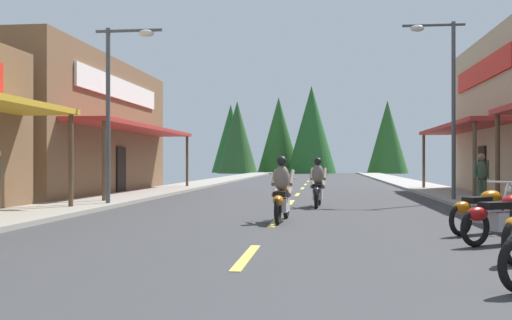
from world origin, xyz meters
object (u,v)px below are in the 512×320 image
at_px(streetlamp_left, 119,89).
at_px(motorcycle_parked_right_3, 505,216).
at_px(rider_cruising_lead, 282,194).
at_px(pedestrian_by_shop, 481,176).
at_px(rider_cruising_trailing, 318,186).
at_px(streetlamp_right, 444,85).
at_px(motorcycle_parked_right_4, 484,209).

distance_m(streetlamp_left, motorcycle_parked_right_3, 12.60).
distance_m(rider_cruising_lead, pedestrian_by_shop, 8.03).
relative_size(motorcycle_parked_right_3, rider_cruising_trailing, 0.86).
distance_m(streetlamp_left, rider_cruising_lead, 7.52).
bearing_deg(rider_cruising_trailing, rider_cruising_lead, 173.39).
height_order(streetlamp_right, pedestrian_by_shop, streetlamp_right).
relative_size(motorcycle_parked_right_4, rider_cruising_lead, 0.80).
relative_size(streetlamp_right, rider_cruising_lead, 2.97).
bearing_deg(streetlamp_right, motorcycle_parked_right_4, -96.47).
bearing_deg(streetlamp_right, rider_cruising_lead, -125.32).
distance_m(motorcycle_parked_right_4, pedestrian_by_shop, 7.49).
bearing_deg(pedestrian_by_shop, rider_cruising_trailing, -105.18).
distance_m(motorcycle_parked_right_3, rider_cruising_lead, 5.33).
xyz_separation_m(rider_cruising_lead, pedestrian_by_shop, (5.96, 5.37, 0.34)).
xyz_separation_m(streetlamp_right, pedestrian_by_shop, (0.76, -1.97, -3.15)).
bearing_deg(motorcycle_parked_right_4, rider_cruising_trailing, 77.08).
xyz_separation_m(streetlamp_left, streetlamp_right, (10.69, 3.25, 0.37)).
relative_size(streetlamp_left, pedestrian_by_shop, 3.34).
bearing_deg(streetlamp_right, pedestrian_by_shop, -68.88).
bearing_deg(rider_cruising_trailing, streetlamp_right, -56.25).
relative_size(streetlamp_left, rider_cruising_trailing, 2.66).
xyz_separation_m(motorcycle_parked_right_4, pedestrian_by_shop, (1.80, 7.25, 0.50)).
distance_m(motorcycle_parked_right_4, rider_cruising_lead, 4.56).
height_order(rider_cruising_trailing, pedestrian_by_shop, pedestrian_by_shop).
distance_m(streetlamp_right, rider_cruising_lead, 9.64).
bearing_deg(motorcycle_parked_right_3, motorcycle_parked_right_4, 55.10).
relative_size(streetlamp_left, rider_cruising_lead, 2.66).
height_order(streetlamp_left, motorcycle_parked_right_4, streetlamp_left).
height_order(motorcycle_parked_right_3, rider_cruising_trailing, rider_cruising_trailing).
height_order(streetlamp_right, rider_cruising_lead, streetlamp_right).
xyz_separation_m(motorcycle_parked_right_4, rider_cruising_trailing, (-3.35, 6.61, 0.17)).
bearing_deg(streetlamp_right, rider_cruising_trailing, -149.30).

